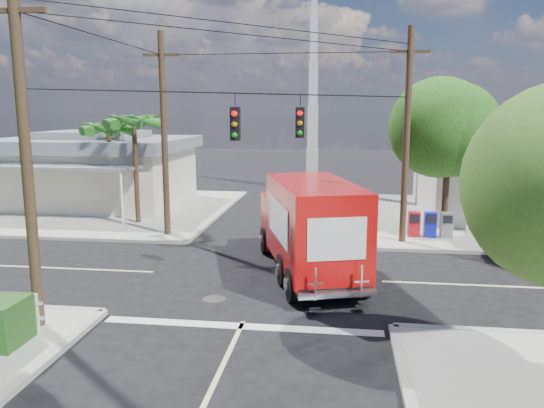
# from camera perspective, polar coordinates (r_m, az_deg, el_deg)

# --- Properties ---
(ground) EXTENTS (120.00, 120.00, 0.00)m
(ground) POSITION_cam_1_polar(r_m,az_deg,el_deg) (18.49, -0.82, -7.82)
(ground) COLOR black
(ground) RESTS_ON ground
(sidewalk_ne) EXTENTS (14.12, 14.12, 0.14)m
(sidewalk_ne) POSITION_cam_1_polar(r_m,az_deg,el_deg) (30.01, 23.47, -1.53)
(sidewalk_ne) COLOR #ADA79C
(sidewalk_ne) RESTS_ON ground
(sidewalk_nw) EXTENTS (14.12, 14.12, 0.14)m
(sidewalk_nw) POSITION_cam_1_polar(r_m,az_deg,el_deg) (31.81, -17.62, -0.54)
(sidewalk_nw) COLOR #ADA79C
(sidewalk_nw) RESTS_ON ground
(road_markings) EXTENTS (32.00, 32.00, 0.01)m
(road_markings) POSITION_cam_1_polar(r_m,az_deg,el_deg) (17.11, -1.54, -9.30)
(road_markings) COLOR beige
(road_markings) RESTS_ON ground
(building_ne) EXTENTS (11.80, 10.20, 4.50)m
(building_ne) POSITION_cam_1_polar(r_m,az_deg,el_deg) (31.19, 26.08, 2.88)
(building_ne) COLOR silver
(building_ne) RESTS_ON sidewalk_ne
(building_nw) EXTENTS (10.80, 10.20, 4.30)m
(building_nw) POSITION_cam_1_polar(r_m,az_deg,el_deg) (33.40, -18.41, 3.63)
(building_nw) COLOR beige
(building_nw) RESTS_ON sidewalk_nw
(radio_tower) EXTENTS (0.80, 0.80, 17.00)m
(radio_tower) POSITION_cam_1_polar(r_m,az_deg,el_deg) (37.46, 4.43, 10.01)
(radio_tower) COLOR silver
(radio_tower) RESTS_ON ground
(tree_ne_front) EXTENTS (4.21, 4.14, 6.66)m
(tree_ne_front) POSITION_cam_1_polar(r_m,az_deg,el_deg) (24.62, 18.56, 7.44)
(tree_ne_front) COLOR #422D1C
(tree_ne_front) RESTS_ON sidewalk_ne
(tree_ne_back) EXTENTS (3.77, 3.66, 5.82)m
(tree_ne_back) POSITION_cam_1_polar(r_m,az_deg,el_deg) (27.38, 22.99, 6.17)
(tree_ne_back) COLOR #422D1C
(tree_ne_back) RESTS_ON sidewalk_ne
(palm_nw_front) EXTENTS (3.01, 3.08, 5.59)m
(palm_nw_front) POSITION_cam_1_polar(r_m,az_deg,el_deg) (26.86, -14.64, 8.41)
(palm_nw_front) COLOR #422D1C
(palm_nw_front) RESTS_ON sidewalk_nw
(palm_nw_back) EXTENTS (3.01, 3.08, 5.19)m
(palm_nw_back) POSITION_cam_1_polar(r_m,az_deg,el_deg) (29.04, -17.18, 7.66)
(palm_nw_back) COLOR #422D1C
(palm_nw_back) RESTS_ON sidewalk_nw
(utility_poles) EXTENTS (12.00, 10.68, 9.00)m
(utility_poles) POSITION_cam_1_polar(r_m,az_deg,el_deg) (19.48, -4.81, 7.09)
(utility_poles) COLOR #473321
(utility_poles) RESTS_ON ground
(vending_boxes) EXTENTS (1.90, 0.50, 1.10)m
(vending_boxes) POSITION_cam_1_polar(r_m,az_deg,el_deg) (24.45, 16.63, -2.12)
(vending_boxes) COLOR #A4101B
(vending_boxes) RESTS_ON sidewalk_ne
(delivery_truck) EXTENTS (4.37, 8.03, 3.34)m
(delivery_truck) POSITION_cam_1_polar(r_m,az_deg,el_deg) (18.42, 3.99, -2.43)
(delivery_truck) COLOR black
(delivery_truck) RESTS_ON ground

